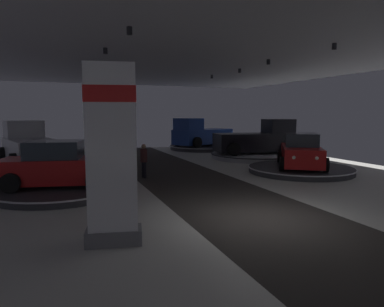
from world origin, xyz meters
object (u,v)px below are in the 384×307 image
object	(u,v)px
display_platform_mid_right	(300,169)
pickup_truck_deep_right	(200,134)
display_platform_far_left	(32,167)
display_platform_deep_right	(203,147)
visitor_walking_near	(144,159)
display_platform_far_right	(254,155)
display_car_mid_right	(301,152)
pickup_truck_far_right	(259,139)
display_car_mid_left	(59,166)
display_platform_mid_left	(61,189)
pickup_truck_far_left	(30,146)
brand_sign_pylon	(112,153)

from	to	relation	value
display_platform_mid_right	pickup_truck_deep_right	bearing A→B (deg)	91.67
pickup_truck_deep_right	display_platform_far_left	bearing A→B (deg)	-152.16
display_platform_deep_right	visitor_walking_near	distance (m)	13.67
pickup_truck_deep_right	display_platform_far_right	bearing A→B (deg)	-79.46
display_car_mid_right	display_platform_mid_right	bearing A→B (deg)	-123.28
display_platform_mid_right	display_car_mid_right	distance (m)	0.90
pickup_truck_far_right	pickup_truck_deep_right	world-z (taller)	pickup_truck_deep_right
display_car_mid_left	display_platform_mid_left	bearing A→B (deg)	-12.81
pickup_truck_deep_right	pickup_truck_far_left	bearing A→B (deg)	-153.44
pickup_truck_far_right	display_platform_far_left	size ratio (longest dim) A/B	0.98
pickup_truck_far_right	display_platform_far_right	bearing A→B (deg)	171.25
pickup_truck_deep_right	display_platform_deep_right	bearing A→B (deg)	22.82
brand_sign_pylon	display_car_mid_left	world-z (taller)	brand_sign_pylon
pickup_truck_far_left	pickup_truck_deep_right	distance (m)	14.10
pickup_truck_far_left	visitor_walking_near	size ratio (longest dim) A/B	3.56
pickup_truck_far_left	visitor_walking_near	distance (m)	7.07
display_car_mid_right	pickup_truck_far_left	distance (m)	14.40
pickup_truck_deep_right	visitor_walking_near	xyz separation A→B (m)	(-7.45, -11.12, -0.36)
display_platform_mid_right	display_platform_far_left	distance (m)	14.19
brand_sign_pylon	display_platform_deep_right	distance (m)	21.81
brand_sign_pylon	pickup_truck_far_right	xyz separation A→B (m)	(11.55, 12.35, -0.85)
pickup_truck_far_left	display_platform_deep_right	bearing A→B (deg)	26.48
pickup_truck_far_right	visitor_walking_near	world-z (taller)	pickup_truck_far_right
display_platform_far_right	display_platform_deep_right	size ratio (longest dim) A/B	1.03
display_car_mid_right	display_platform_deep_right	size ratio (longest dim) A/B	0.79
display_platform_far_left	pickup_truck_far_left	size ratio (longest dim) A/B	1.00
pickup_truck_deep_right	display_platform_mid_right	bearing A→B (deg)	-88.33
pickup_truck_far_left	display_platform_mid_left	xyz separation A→B (m)	(1.48, -6.77, -1.08)
display_platform_far_right	pickup_truck_far_right	size ratio (longest dim) A/B	1.06
brand_sign_pylon	pickup_truck_deep_right	bearing A→B (deg)	62.25
pickup_truck_deep_right	display_platform_mid_left	size ratio (longest dim) A/B	1.14
brand_sign_pylon	pickup_truck_deep_right	world-z (taller)	brand_sign_pylon
display_platform_far_right	display_car_mid_left	xyz separation A→B (m)	(-12.39, -6.46, 0.86)
display_platform_mid_left	visitor_walking_near	bearing A→B (deg)	27.95
display_platform_far_left	display_car_mid_left	size ratio (longest dim) A/B	1.26
pickup_truck_deep_right	display_car_mid_left	bearing A→B (deg)	-130.49
pickup_truck_far_right	display_car_mid_left	distance (m)	14.23
pickup_truck_far_right	display_platform_deep_right	bearing A→B (deg)	100.45
display_platform_far_left	display_car_mid_left	distance (m)	6.66
display_platform_far_left	pickup_truck_far_left	distance (m)	1.12
display_platform_mid_right	visitor_walking_near	distance (m)	7.98
display_platform_mid_right	display_platform_far_right	xyz separation A→B (m)	(0.86, 5.93, 0.02)
pickup_truck_far_right	pickup_truck_deep_right	distance (m)	6.84
display_platform_far_right	brand_sign_pylon	bearing A→B (deg)	-132.17
pickup_truck_far_right	display_platform_deep_right	distance (m)	6.98
display_platform_far_right	display_car_mid_left	world-z (taller)	display_car_mid_left
brand_sign_pylon	visitor_walking_near	xyz separation A→B (m)	(2.55, 7.89, -1.21)
brand_sign_pylon	pickup_truck_far_left	distance (m)	13.00
display_platform_far_right	display_platform_far_left	size ratio (longest dim) A/B	1.03
pickup_truck_far_left	display_car_mid_left	xyz separation A→B (m)	(1.45, -6.77, -0.20)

